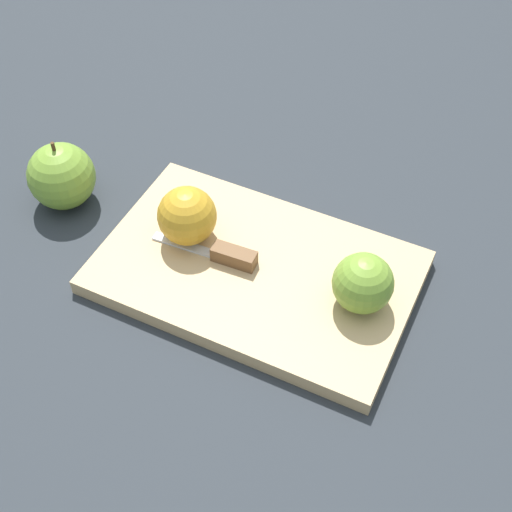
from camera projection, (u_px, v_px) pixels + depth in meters
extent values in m
plane|color=#282D33|center=(256.00, 278.00, 0.90)|extent=(4.00, 4.00, 0.00)
cube|color=tan|center=(256.00, 272.00, 0.89)|extent=(0.42, 0.31, 0.02)
sphere|color=olive|center=(363.00, 283.00, 0.82)|extent=(0.07, 0.07, 0.07)
cylinder|color=beige|center=(359.00, 280.00, 0.82)|extent=(0.02, 0.07, 0.07)
sphere|color=gold|center=(187.00, 216.00, 0.89)|extent=(0.08, 0.08, 0.08)
cylinder|color=beige|center=(187.00, 220.00, 0.89)|extent=(0.05, 0.05, 0.07)
cube|color=silver|center=(184.00, 245.00, 0.91)|extent=(0.09, 0.03, 0.00)
cube|color=brown|center=(234.00, 256.00, 0.88)|extent=(0.06, 0.03, 0.02)
sphere|color=olive|center=(61.00, 176.00, 0.96)|extent=(0.09, 0.09, 0.09)
cylinder|color=#4C3319|center=(53.00, 146.00, 0.92)|extent=(0.01, 0.01, 0.01)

